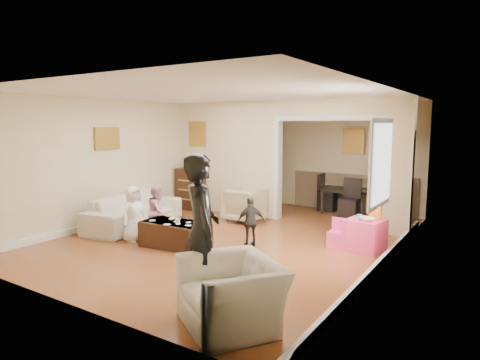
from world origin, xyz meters
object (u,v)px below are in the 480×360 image
Objects in this scene: dresser at (192,189)px; table_lamp at (191,161)px; coffee_table at (176,234)px; dining_table at (358,202)px; adult_person at (201,230)px; child_kneel_a at (134,214)px; armchair_front at (231,294)px; coffee_cup at (178,221)px; sofa at (134,211)px; child_toddler at (251,222)px; armchair_back at (245,205)px; cyan_cup at (359,217)px; play_table at (365,235)px; child_kneel_b at (158,211)px.

table_lamp is at bearing 0.00° from dresser.
dining_table is (1.82, 4.31, 0.08)m from coffee_table.
adult_person is (-0.03, -5.88, 0.58)m from dining_table.
armchair_front is at bearing -114.02° from child_kneel_a.
table_lamp reaches higher than coffee_cup.
sofa is 2.72m from child_toddler.
coffee_table is 1.36× the size of child_toddler.
armchair_back is at bearing -11.79° from table_lamp.
coffee_cup is 2.31m from adult_person.
armchair_back is 0.78× the size of dresser.
child_toddler is at bearing -108.39° from dining_table.
cyan_cup is 0.05× the size of dining_table.
play_table is (0.41, 3.36, -0.08)m from armchair_front.
play_table is at bearing -87.64° from sofa.
table_lamp is 0.36× the size of child_kneel_a.
adult_person reaches higher than child_toddler.
sofa reaches higher than cyan_cup.
coffee_cup is 3.13m from play_table.
coffee_cup is at bearing -54.60° from table_lamp.
armchair_front is 6.17m from dining_table.
child_kneel_b is at bearing 7.54° from adult_person.
coffee_table is at bearing -55.53° from dresser.
coffee_table is 0.68× the size of dining_table.
cyan_cup reaches higher than dining_table.
child_toddler is at bearing -33.50° from dresser.
child_kneel_b is (-0.80, 0.35, 0.01)m from coffee_cup.
play_table is 4.02m from child_kneel_a.
armchair_back reaches higher than sofa.
cyan_cup is (0.31, 3.31, 0.23)m from armchair_front.
child_kneel_b reaches higher than cyan_cup.
coffee_cup is at bearing -149.59° from play_table.
coffee_table is at bearing -119.67° from sofa.
child_kneel_b is at bearing -160.80° from cyan_cup.
cyan_cup is at bearing -14.47° from table_lamp.
dining_table is 5.91m from adult_person.
sofa is at bearing 49.93° from child_kneel_a.
armchair_front is 1.24× the size of child_toddler.
child_kneel_a is (-3.23, 1.68, 0.16)m from armchair_front.
armchair_front is 1.08× the size of child_kneel_b.
armchair_front is 3.01m from coffee_table.
table_lamp is 4.70m from cyan_cup.
armchair_back is 2.56m from child_kneel_a.
play_table is 3.71m from child_kneel_b.
coffee_cup reaches higher than coffee_table.
adult_person reaches higher than coffee_cup.
dining_table is (1.84, 2.04, -0.06)m from armchair_back.
coffee_table is 14.44× the size of cyan_cup.
dresser is at bearing -11.18° from armchair_back.
coffee_table is 0.81m from child_kneel_b.
dining_table reaches higher than coffee_table.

